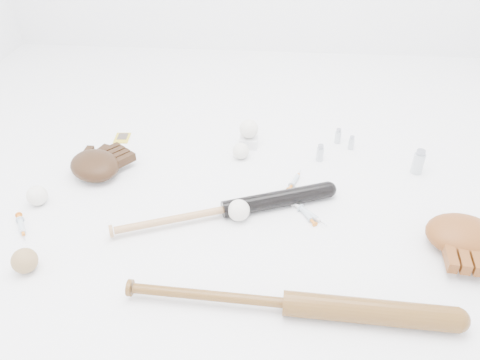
# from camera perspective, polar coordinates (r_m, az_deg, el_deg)

# --- Properties ---
(bat_dark) EXTENTS (0.77, 0.35, 0.06)m
(bat_dark) POSITION_cam_1_polar(r_m,az_deg,el_deg) (1.57, -1.81, -3.59)
(bat_dark) COLOR black
(bat_dark) RESTS_ON ground
(bat_wood) EXTENTS (0.92, 0.10, 0.07)m
(bat_wood) POSITION_cam_1_polar(r_m,az_deg,el_deg) (1.29, 5.72, -14.72)
(bat_wood) COLOR brown
(bat_wood) RESTS_ON ground
(glove_dark) EXTENTS (0.34, 0.34, 0.09)m
(glove_dark) POSITION_cam_1_polar(r_m,az_deg,el_deg) (1.84, -17.29, 1.76)
(glove_dark) COLOR black
(glove_dark) RESTS_ON ground
(glove_tan) EXTENTS (0.29, 0.29, 0.10)m
(glove_tan) POSITION_cam_1_polar(r_m,az_deg,el_deg) (1.60, 25.52, -6.05)
(glove_tan) COLOR brown
(glove_tan) RESTS_ON ground
(trading_card) EXTENTS (0.07, 0.09, 0.00)m
(trading_card) POSITION_cam_1_polar(r_m,az_deg,el_deg) (2.07, -14.18, 4.99)
(trading_card) COLOR gold
(trading_card) RESTS_ON ground
(pedestal) EXTENTS (0.08, 0.08, 0.04)m
(pedestal) POSITION_cam_1_polar(r_m,az_deg,el_deg) (1.95, 1.06, 4.73)
(pedestal) COLOR white
(pedestal) RESTS_ON ground
(baseball_on_pedestal) EXTENTS (0.08, 0.08, 0.08)m
(baseball_on_pedestal) POSITION_cam_1_polar(r_m,az_deg,el_deg) (1.92, 1.08, 6.24)
(baseball_on_pedestal) COLOR white
(baseball_on_pedestal) RESTS_ON pedestal
(baseball_left) EXTENTS (0.07, 0.07, 0.07)m
(baseball_left) POSITION_cam_1_polar(r_m,az_deg,el_deg) (1.76, -23.51, -1.75)
(baseball_left) COLOR white
(baseball_left) RESTS_ON ground
(baseball_upper) EXTENTS (0.07, 0.07, 0.07)m
(baseball_upper) POSITION_cam_1_polar(r_m,az_deg,el_deg) (1.86, 0.11, 3.56)
(baseball_upper) COLOR white
(baseball_upper) RESTS_ON ground
(baseball_mid) EXTENTS (0.07, 0.07, 0.07)m
(baseball_mid) POSITION_cam_1_polar(r_m,az_deg,el_deg) (1.55, -0.15, -3.72)
(baseball_mid) COLOR white
(baseball_mid) RESTS_ON ground
(baseball_aged) EXTENTS (0.08, 0.08, 0.08)m
(baseball_aged) POSITION_cam_1_polar(r_m,az_deg,el_deg) (1.51, -24.78, -8.92)
(baseball_aged) COLOR olive
(baseball_aged) RESTS_ON ground
(syringe_0) EXTENTS (0.11, 0.15, 0.02)m
(syringe_0) POSITION_cam_1_polar(r_m,az_deg,el_deg) (1.69, -25.09, -5.13)
(syringe_0) COLOR #ADBCC6
(syringe_0) RESTS_ON ground
(syringe_1) EXTENTS (0.09, 0.13, 0.02)m
(syringe_1) POSITION_cam_1_polar(r_m,az_deg,el_deg) (1.59, 8.10, -4.19)
(syringe_1) COLOR #ADBCC6
(syringe_1) RESTS_ON ground
(syringe_2) EXTENTS (0.08, 0.15, 0.02)m
(syringe_2) POSITION_cam_1_polar(r_m,az_deg,el_deg) (1.74, 6.67, -0.08)
(syringe_2) COLOR #ADBCC6
(syringe_2) RESTS_ON ground
(syringe_3) EXTENTS (0.14, 0.14, 0.02)m
(syringe_3) POSITION_cam_1_polar(r_m,az_deg,el_deg) (1.60, 8.35, -4.05)
(syringe_3) COLOR #ADBCC6
(syringe_3) RESTS_ON ground
(vial_0) EXTENTS (0.03, 0.03, 0.07)m
(vial_0) POSITION_cam_1_polar(r_m,az_deg,el_deg) (2.00, 11.86, 5.29)
(vial_0) COLOR #B3BCC4
(vial_0) RESTS_ON ground
(vial_1) EXTENTS (0.02, 0.02, 0.06)m
(vial_1) POSITION_cam_1_polar(r_m,az_deg,el_deg) (1.97, 13.42, 4.46)
(vial_1) COLOR #B3BCC4
(vial_1) RESTS_ON ground
(vial_2) EXTENTS (0.03, 0.03, 0.07)m
(vial_2) POSITION_cam_1_polar(r_m,az_deg,el_deg) (1.87, 9.74, 3.30)
(vial_2) COLOR #B3BCC4
(vial_2) RESTS_ON ground
(vial_3) EXTENTS (0.04, 0.04, 0.10)m
(vial_3) POSITION_cam_1_polar(r_m,az_deg,el_deg) (1.89, 20.93, 2.12)
(vial_3) COLOR #B3BCC4
(vial_3) RESTS_ON ground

